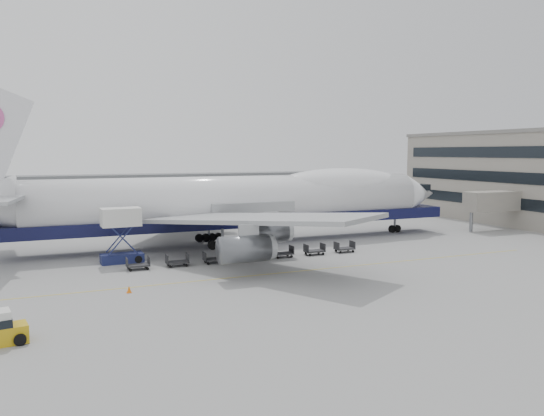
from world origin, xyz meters
name	(u,v)px	position (x,y,z in m)	size (l,w,h in m)	color
ground	(273,260)	(0.00, 0.00, 0.00)	(260.00, 260.00, 0.00)	gray
apron_line	(296,271)	(0.00, -6.00, 0.01)	(60.00, 0.15, 0.01)	gold
hangar	(110,190)	(-10.00, 70.00, 3.50)	(110.00, 8.00, 7.00)	slate
airliner	(242,201)	(0.64, 12.00, 5.62)	(67.00, 55.30, 19.98)	white
catering_truck	(121,231)	(-15.63, 5.39, 3.42)	(4.55, 3.25, 5.98)	#1A2150
traffic_cone	(129,289)	(-16.72, -7.74, 0.29)	(0.42, 0.42, 0.61)	orange
dolly_0	(138,265)	(-14.59, 1.09, 0.53)	(2.30, 1.35, 1.30)	#2D2D30
dolly_1	(177,261)	(-10.52, 1.09, 0.53)	(2.30, 1.35, 1.30)	#2D2D30
dolly_2	(214,258)	(-6.46, 1.09, 0.53)	(2.30, 1.35, 1.30)	#2D2D30
dolly_3	(250,256)	(-2.40, 1.09, 0.53)	(2.30, 1.35, 1.30)	#2D2D30
dolly_4	(283,253)	(1.67, 1.09, 0.53)	(2.30, 1.35, 1.30)	#2D2D30
dolly_5	(314,250)	(5.73, 1.09, 0.53)	(2.30, 1.35, 1.30)	#2D2D30
dolly_6	(344,248)	(9.80, 1.09, 0.53)	(2.30, 1.35, 1.30)	#2D2D30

